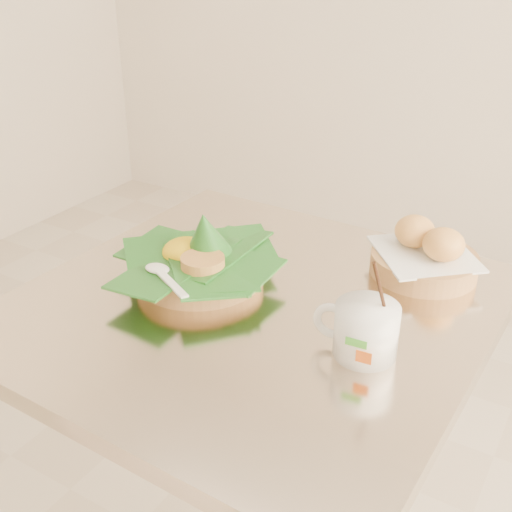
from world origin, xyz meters
The scene contains 4 objects.
cafe_table centered at (0.11, -0.02, 0.53)m, with size 0.72×0.72×0.75m.
rice_basket centered at (0.00, -0.01, 0.79)m, with size 0.27×0.27×0.13m.
bread_basket centered at (0.31, 0.21, 0.78)m, with size 0.22×0.22×0.09m.
coffee_mug centered at (0.31, -0.06, 0.79)m, with size 0.12×0.09×0.15m.
Camera 1 is at (0.56, -0.76, 1.28)m, focal length 45.00 mm.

